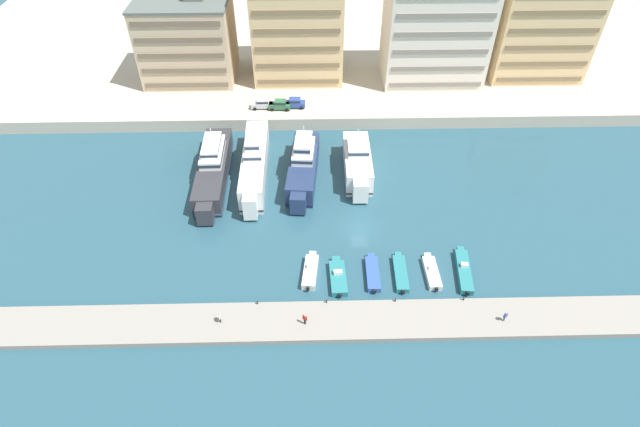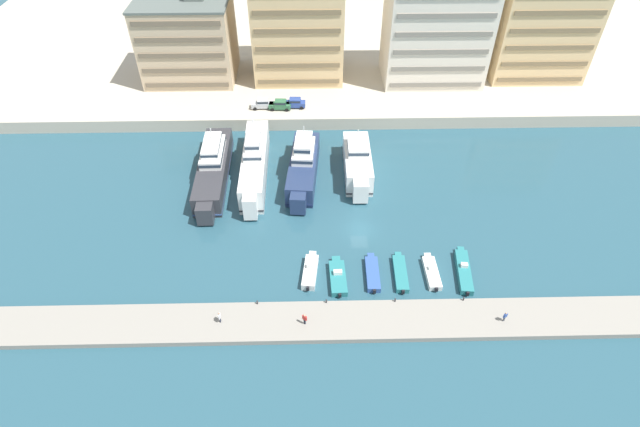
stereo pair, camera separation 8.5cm
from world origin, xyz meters
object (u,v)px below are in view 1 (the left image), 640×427
object	(u,v)px
yacht_charcoal_far_left	(213,167)
motorboat_blue_mid_left	(373,273)
yacht_white_left	(255,162)
pedestrian_far_side	(505,316)
yacht_white_center_left	(357,162)
car_silver_far_left	(262,103)
motorboat_white_far_left	(310,271)
car_blue_mid_left	(294,103)
motorboat_teal_center_right	(464,271)
car_green_left	(280,104)
motorboat_white_center	(432,272)
motorboat_teal_center_left	(400,273)
pedestrian_mid_deck	(305,318)
motorboat_teal_left	(338,277)
yacht_navy_mid_left	(303,165)
pedestrian_near_edge	(220,317)

from	to	relation	value
yacht_charcoal_far_left	motorboat_blue_mid_left	world-z (taller)	yacht_charcoal_far_left
yacht_charcoal_far_left	yacht_white_left	world-z (taller)	yacht_white_left
motorboat_blue_mid_left	pedestrian_far_side	xyz separation A→B (m)	(14.95, -8.19, 1.28)
yacht_white_center_left	car_silver_far_left	size ratio (longest dim) A/B	3.83
yacht_charcoal_far_left	yacht_white_left	size ratio (longest dim) A/B	1.00
motorboat_white_far_left	car_blue_mid_left	distance (m)	39.76
motorboat_teal_center_right	car_green_left	distance (m)	47.07
motorboat_white_center	car_blue_mid_left	bearing A→B (deg)	115.10
motorboat_white_far_left	yacht_charcoal_far_left	bearing A→B (deg)	126.39
motorboat_white_far_left	car_silver_far_left	xyz separation A→B (m)	(-8.66, 39.42, 2.80)
motorboat_teal_center_right	car_silver_far_left	size ratio (longest dim) A/B	2.02
motorboat_teal_center_left	motorboat_teal_center_right	size ratio (longest dim) A/B	0.85
yacht_white_left	pedestrian_mid_deck	distance (m)	31.42
car_blue_mid_left	pedestrian_far_side	size ratio (longest dim) A/B	2.65
motorboat_teal_left	car_blue_mid_left	bearing A→B (deg)	98.75
car_green_left	motorboat_white_center	bearing A→B (deg)	-61.45
motorboat_white_far_left	car_silver_far_left	bearing A→B (deg)	102.39
car_silver_far_left	car_blue_mid_left	distance (m)	6.02
yacht_charcoal_far_left	motorboat_blue_mid_left	size ratio (longest dim) A/B	3.34
yacht_white_left	car_green_left	size ratio (longest dim) A/B	5.35
motorboat_white_center	pedestrian_mid_deck	distance (m)	18.71
yacht_charcoal_far_left	motorboat_blue_mid_left	distance (m)	32.07
yacht_navy_mid_left	pedestrian_near_edge	world-z (taller)	yacht_navy_mid_left
yacht_navy_mid_left	pedestrian_near_edge	bearing A→B (deg)	-108.67
motorboat_white_far_left	pedestrian_near_edge	world-z (taller)	pedestrian_near_edge
motorboat_teal_left	yacht_charcoal_far_left	bearing A→B (deg)	130.93
yacht_white_center_left	pedestrian_near_edge	world-z (taller)	yacht_white_center_left
yacht_charcoal_far_left	motorboat_white_far_left	distance (m)	26.20
motorboat_blue_mid_left	car_silver_far_left	distance (m)	43.38
motorboat_teal_left	car_green_left	bearing A→B (deg)	102.62
motorboat_blue_mid_left	pedestrian_mid_deck	bearing A→B (deg)	-137.95
motorboat_teal_center_right	pedestrian_far_side	xyz separation A→B (m)	(2.79, -8.28, 1.21)
motorboat_teal_left	pedestrian_far_side	distance (m)	21.04
yacht_navy_mid_left	pedestrian_near_edge	size ratio (longest dim) A/B	11.26
motorboat_blue_mid_left	car_green_left	xyz separation A→B (m)	(-13.58, 39.39, 2.95)
pedestrian_near_edge	motorboat_blue_mid_left	bearing A→B (deg)	21.67
yacht_navy_mid_left	motorboat_teal_center_right	xyz separation A→B (m)	(21.38, -21.52, -1.85)
car_silver_far_left	car_blue_mid_left	world-z (taller)	same
car_blue_mid_left	pedestrian_mid_deck	world-z (taller)	car_blue_mid_left
motorboat_teal_center_right	yacht_navy_mid_left	bearing A→B (deg)	134.81
motorboat_white_center	car_silver_far_left	world-z (taller)	car_silver_far_left
car_green_left	motorboat_teal_center_left	bearing A→B (deg)	-66.31
motorboat_white_far_left	car_green_left	world-z (taller)	car_green_left
pedestrian_far_side	pedestrian_mid_deck	bearing A→B (deg)	179.76
yacht_navy_mid_left	motorboat_teal_center_left	bearing A→B (deg)	-59.14
pedestrian_far_side	car_green_left	bearing A→B (deg)	120.95
yacht_white_left	pedestrian_mid_deck	world-z (taller)	yacht_white_left
yacht_white_center_left	motorboat_teal_center_right	bearing A→B (deg)	-60.63
yacht_navy_mid_left	motorboat_teal_left	bearing A→B (deg)	-78.33
motorboat_teal_left	motorboat_white_center	distance (m)	12.50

